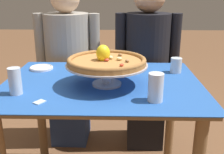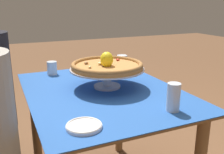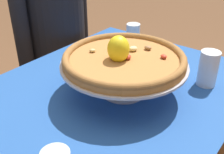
# 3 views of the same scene
# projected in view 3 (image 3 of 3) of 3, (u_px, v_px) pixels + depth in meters

# --- Properties ---
(dining_table) EXTENTS (1.08, 0.82, 0.73)m
(dining_table) POSITION_uv_depth(u_px,v_px,m) (109.00, 119.00, 1.05)
(dining_table) COLOR olive
(dining_table) RESTS_ON ground
(pizza_stand) EXTENTS (0.43, 0.43, 0.11)m
(pizza_stand) POSITION_uv_depth(u_px,v_px,m) (124.00, 70.00, 0.95)
(pizza_stand) COLOR #B7B7C1
(pizza_stand) RESTS_ON dining_table
(pizza) EXTENTS (0.41, 0.41, 0.10)m
(pizza) POSITION_uv_depth(u_px,v_px,m) (124.00, 58.00, 0.92)
(pizza) COLOR #AD753D
(pizza) RESTS_ON pizza_stand
(water_glass_front_right) EXTENTS (0.07, 0.07, 0.13)m
(water_glass_front_right) POSITION_uv_depth(u_px,v_px,m) (208.00, 70.00, 1.01)
(water_glass_front_right) COLOR white
(water_glass_front_right) RESTS_ON dining_table
(water_glass_back_right) EXTENTS (0.07, 0.07, 0.09)m
(water_glass_back_right) POSITION_uv_depth(u_px,v_px,m) (133.00, 34.00, 1.38)
(water_glass_back_right) COLOR silver
(water_glass_back_right) RESTS_ON dining_table
(diner_right) EXTENTS (0.49, 0.33, 1.28)m
(diner_right) POSITION_uv_depth(u_px,v_px,m) (57.00, 49.00, 1.59)
(diner_right) COLOR black
(diner_right) RESTS_ON ground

